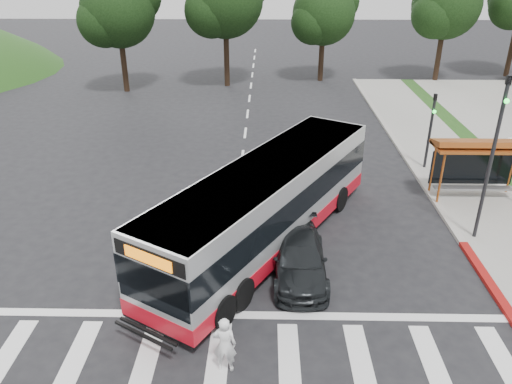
{
  "coord_description": "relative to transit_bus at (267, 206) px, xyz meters",
  "views": [
    {
      "loc": [
        1.29,
        -15.68,
        10.38
      ],
      "look_at": [
        0.92,
        2.28,
        1.6
      ],
      "focal_mm": 35.0,
      "sensor_mm": 36.0,
      "label": 1
    }
  ],
  "objects": [
    {
      "name": "crosswalk_ladder",
      "position": [
        -1.37,
        -6.01,
        -1.63
      ],
      "size": [
        18.0,
        2.6,
        0.01
      ],
      "primitive_type": "cube",
      "color": "silver",
      "rests_on": "ground"
    },
    {
      "name": "dark_sedan",
      "position": [
        1.13,
        -2.0,
        -0.98
      ],
      "size": [
        1.84,
        4.53,
        1.31
      ],
      "primitive_type": "imported",
      "rotation": [
        0.0,
        0.0,
        -0.0
      ],
      "color": "black",
      "rests_on": "ground"
    },
    {
      "name": "traffic_signal_ne_short",
      "position": [
        8.23,
        7.48,
        0.84
      ],
      "size": [
        0.18,
        0.37,
        4.0
      ],
      "color": "black",
      "rests_on": "ground"
    },
    {
      "name": "bus_shelter",
      "position": [
        9.43,
        4.1,
        0.72
      ],
      "size": [
        4.2,
        1.6,
        2.86
      ],
      "color": "#A44E1B",
      "rests_on": "sidewalk_east"
    },
    {
      "name": "curb_east_red",
      "position": [
        7.63,
        -3.01,
        -1.56
      ],
      "size": [
        0.32,
        6.0,
        0.15
      ],
      "primitive_type": "cube",
      "color": "maroon",
      "rests_on": "ground"
    },
    {
      "name": "curb_east",
      "position": [
        7.63,
        6.99,
        -1.56
      ],
      "size": [
        0.3,
        40.0,
        0.15
      ],
      "primitive_type": "cube",
      "color": "#9E9991",
      "rests_on": "ground"
    },
    {
      "name": "tree_ne_a",
      "position": [
        14.71,
        27.06,
        4.76
      ],
      "size": [
        6.16,
        5.74,
        9.3
      ],
      "color": "black",
      "rests_on": "parking_lot"
    },
    {
      "name": "transit_bus",
      "position": [
        0.0,
        0.0,
        0.0
      ],
      "size": [
        8.79,
        12.28,
        3.27
      ],
      "primitive_type": null,
      "rotation": [
        0.0,
        0.0,
        -0.53
      ],
      "color": "#A9ABAD",
      "rests_on": "ground"
    },
    {
      "name": "traffic_signal_ne_tall",
      "position": [
        8.23,
        0.48,
        2.24
      ],
      "size": [
        0.18,
        0.37,
        6.5
      ],
      "color": "black",
      "rests_on": "ground"
    },
    {
      "name": "tree_north_c",
      "position": [
        -11.29,
        23.06,
        4.66
      ],
      "size": [
        6.16,
        5.74,
        9.3
      ],
      "color": "black",
      "rests_on": "ground"
    },
    {
      "name": "pedestrian",
      "position": [
        -1.13,
        -6.54,
        -0.76
      ],
      "size": [
        0.65,
        0.44,
        1.74
      ],
      "primitive_type": "imported",
      "rotation": [
        0.0,
        0.0,
        3.1
      ],
      "color": "white",
      "rests_on": "ground"
    },
    {
      "name": "ground",
      "position": [
        -1.37,
        -1.01,
        -1.63
      ],
      "size": [
        140.0,
        140.0,
        0.0
      ],
      "primitive_type": "plane",
      "color": "black",
      "rests_on": "ground"
    },
    {
      "name": "sidewalk_east",
      "position": [
        9.63,
        6.99,
        -1.57
      ],
      "size": [
        4.0,
        40.0,
        0.12
      ],
      "primitive_type": "cube",
      "color": "gray",
      "rests_on": "ground"
    },
    {
      "name": "tree_north_b",
      "position": [
        4.7,
        27.05,
        4.03
      ],
      "size": [
        5.72,
        5.33,
        8.43
      ],
      "color": "black",
      "rests_on": "ground"
    }
  ]
}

